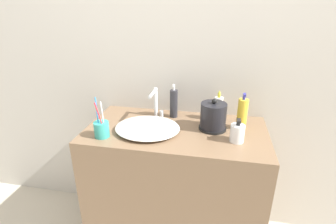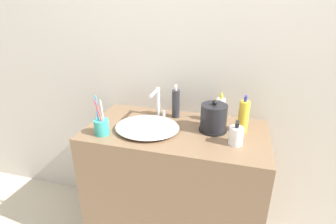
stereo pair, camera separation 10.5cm
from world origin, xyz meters
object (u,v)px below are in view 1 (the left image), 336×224
at_px(toothbrush_cup, 102,129).
at_px(electric_kettle, 213,117).
at_px(lotion_bottle, 242,114).
at_px(hand_cream_bottle, 237,133).
at_px(shampoo_bottle, 174,103).
at_px(mouthwash_bottle, 218,108).
at_px(faucet, 156,101).

bearing_deg(toothbrush_cup, electric_kettle, 19.74).
relative_size(lotion_bottle, hand_cream_bottle, 1.65).
xyz_separation_m(electric_kettle, shampoo_bottle, (-0.24, 0.13, 0.02)).
xyz_separation_m(lotion_bottle, mouthwash_bottle, (-0.13, 0.10, -0.01)).
height_order(toothbrush_cup, lotion_bottle, toothbrush_cup).
height_order(electric_kettle, hand_cream_bottle, electric_kettle).
bearing_deg(shampoo_bottle, toothbrush_cup, -134.73).
bearing_deg(faucet, lotion_bottle, -6.23).
bearing_deg(toothbrush_cup, shampoo_bottle, 45.27).
xyz_separation_m(electric_kettle, lotion_bottle, (0.16, 0.04, 0.02)).
bearing_deg(electric_kettle, mouthwash_bottle, 79.63).
distance_m(faucet, lotion_bottle, 0.51).
height_order(electric_kettle, toothbrush_cup, toothbrush_cup).
bearing_deg(mouthwash_bottle, lotion_bottle, -35.93).
height_order(faucet, lotion_bottle, lotion_bottle).
distance_m(electric_kettle, lotion_bottle, 0.16).
distance_m(electric_kettle, toothbrush_cup, 0.61).
bearing_deg(lotion_bottle, shampoo_bottle, 167.48).
bearing_deg(toothbrush_cup, hand_cream_bottle, 6.88).
distance_m(toothbrush_cup, hand_cream_bottle, 0.70).
distance_m(toothbrush_cup, mouthwash_bottle, 0.68).
relative_size(electric_kettle, toothbrush_cup, 0.82).
height_order(lotion_bottle, shampoo_bottle, lotion_bottle).
xyz_separation_m(lotion_bottle, shampoo_bottle, (-0.40, 0.09, -0.00)).
xyz_separation_m(toothbrush_cup, mouthwash_bottle, (0.59, 0.34, 0.03)).
height_order(mouthwash_bottle, hand_cream_bottle, mouthwash_bottle).
distance_m(shampoo_bottle, mouthwash_bottle, 0.27).
bearing_deg(hand_cream_bottle, mouthwash_bottle, 112.09).
bearing_deg(toothbrush_cup, faucet, 53.01).
relative_size(faucet, mouthwash_bottle, 0.98).
relative_size(shampoo_bottle, hand_cream_bottle, 1.64).
distance_m(faucet, shampoo_bottle, 0.11).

